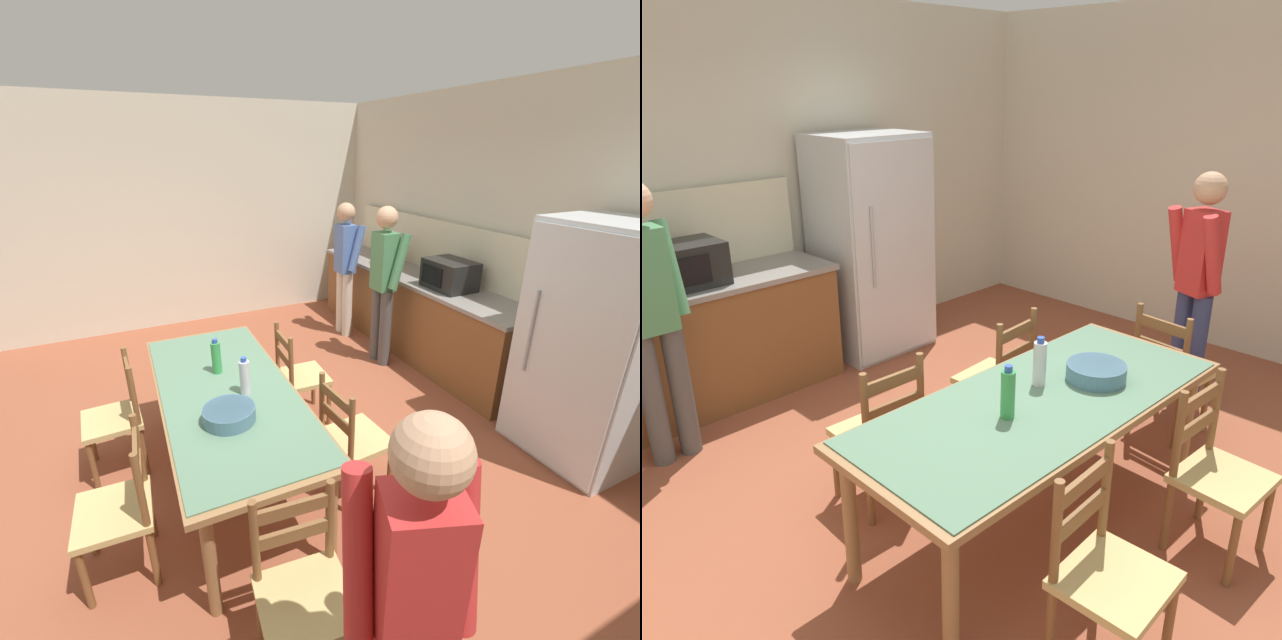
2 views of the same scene
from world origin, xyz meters
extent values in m
plane|color=brown|center=(0.00, 0.00, 0.00)|extent=(8.32, 8.32, 0.00)
cube|color=beige|center=(0.00, 2.66, 1.45)|extent=(6.52, 0.12, 2.90)
cube|color=beige|center=(-3.26, 0.00, 1.45)|extent=(0.12, 5.20, 2.90)
cube|color=brown|center=(-1.14, 2.23, 0.45)|extent=(3.24, 0.62, 0.89)
cube|color=gray|center=(-1.14, 2.23, 0.91)|extent=(3.28, 0.66, 0.04)
cube|color=#B7BCC1|center=(-1.87, 2.23, 0.92)|extent=(0.52, 0.38, 0.02)
cube|color=beige|center=(-1.14, 2.54, 1.23)|extent=(3.24, 0.03, 0.60)
cube|color=silver|center=(1.03, 2.20, 0.93)|extent=(0.87, 0.68, 1.86)
cube|color=silver|center=(1.03, 1.85, 0.93)|extent=(0.83, 0.02, 1.79)
cylinder|color=#A5AAB2|center=(0.77, 1.83, 1.02)|extent=(0.02, 0.02, 0.65)
cube|color=black|center=(-0.55, 2.21, 1.08)|extent=(0.50, 0.38, 0.30)
cube|color=black|center=(-0.60, 2.01, 1.08)|extent=(0.30, 0.01, 0.19)
cube|color=tan|center=(-1.60, 2.20, 1.11)|extent=(0.24, 0.16, 0.36)
cylinder|color=olive|center=(-0.82, -0.67, 0.36)|extent=(0.07, 0.07, 0.71)
cylinder|color=olive|center=(1.10, -0.71, 0.36)|extent=(0.07, 0.07, 0.71)
cylinder|color=olive|center=(-0.81, 0.01, 0.36)|extent=(0.07, 0.07, 0.71)
cylinder|color=olive|center=(1.11, -0.03, 0.36)|extent=(0.07, 0.07, 0.71)
cube|color=olive|center=(0.14, -0.35, 0.73)|extent=(2.14, 0.92, 0.04)
cube|color=#567A60|center=(0.14, -0.35, 0.76)|extent=(2.05, 0.89, 0.01)
cylinder|color=green|center=(-0.12, -0.35, 0.88)|extent=(0.07, 0.07, 0.24)
cylinder|color=#2D51B2|center=(-0.12, -0.35, 1.01)|extent=(0.04, 0.04, 0.03)
cylinder|color=silver|center=(0.25, -0.25, 0.88)|extent=(0.07, 0.07, 0.24)
cylinder|color=#2D51B2|center=(0.25, -0.25, 1.01)|extent=(0.04, 0.04, 0.03)
cylinder|color=slate|center=(0.51, -0.43, 0.80)|extent=(0.32, 0.32, 0.09)
cylinder|color=slate|center=(0.51, -0.43, 0.84)|extent=(0.31, 0.31, 0.02)
cylinder|color=brown|center=(1.34, -0.54, 0.21)|extent=(0.04, 0.04, 0.41)
cylinder|color=brown|center=(1.38, -0.18, 0.21)|extent=(0.04, 0.04, 0.41)
cube|color=tan|center=(1.53, -0.38, 0.43)|extent=(0.44, 0.46, 0.04)
cylinder|color=brown|center=(1.34, -0.54, 0.68)|extent=(0.04, 0.04, 0.46)
cylinder|color=brown|center=(1.38, -0.18, 0.68)|extent=(0.04, 0.04, 0.46)
cube|color=brown|center=(1.36, -0.36, 0.81)|extent=(0.06, 0.36, 0.07)
cube|color=brown|center=(1.36, -0.36, 0.66)|extent=(0.06, 0.36, 0.07)
cylinder|color=brown|center=(-0.52, -1.29, 0.21)|extent=(0.04, 0.04, 0.41)
cylinder|color=brown|center=(-0.16, -1.28, 0.21)|extent=(0.04, 0.04, 0.41)
cylinder|color=brown|center=(-0.54, -0.95, 0.21)|extent=(0.04, 0.04, 0.41)
cylinder|color=brown|center=(-0.18, -0.94, 0.21)|extent=(0.04, 0.04, 0.41)
cube|color=tan|center=(-0.35, -1.11, 0.43)|extent=(0.44, 0.42, 0.04)
cylinder|color=brown|center=(-0.54, -0.95, 0.68)|extent=(0.04, 0.04, 0.46)
cylinder|color=brown|center=(-0.18, -0.94, 0.68)|extent=(0.04, 0.04, 0.46)
cube|color=brown|center=(-0.36, -0.94, 0.81)|extent=(0.36, 0.04, 0.07)
cube|color=brown|center=(-0.36, -0.94, 0.66)|extent=(0.36, 0.04, 0.07)
cylinder|color=brown|center=(-0.13, 0.59, 0.21)|extent=(0.04, 0.04, 0.41)
cylinder|color=brown|center=(-0.49, 0.61, 0.21)|extent=(0.04, 0.04, 0.41)
cylinder|color=brown|center=(-0.15, 0.25, 0.21)|extent=(0.04, 0.04, 0.41)
cylinder|color=brown|center=(-0.51, 0.27, 0.21)|extent=(0.04, 0.04, 0.41)
cube|color=tan|center=(-0.32, 0.43, 0.43)|extent=(0.44, 0.42, 0.04)
cylinder|color=brown|center=(-0.15, 0.25, 0.68)|extent=(0.04, 0.04, 0.46)
cylinder|color=brown|center=(-0.51, 0.27, 0.68)|extent=(0.04, 0.04, 0.46)
cube|color=brown|center=(-0.33, 0.26, 0.81)|extent=(0.36, 0.04, 0.07)
cube|color=brown|center=(-0.33, 0.26, 0.66)|extent=(0.36, 0.04, 0.07)
cylinder|color=brown|center=(0.41, -1.29, 0.21)|extent=(0.04, 0.04, 0.41)
cylinder|color=brown|center=(0.77, -1.31, 0.21)|extent=(0.04, 0.04, 0.41)
cylinder|color=brown|center=(0.43, -0.95, 0.21)|extent=(0.04, 0.04, 0.41)
cylinder|color=brown|center=(0.79, -0.97, 0.21)|extent=(0.04, 0.04, 0.41)
cube|color=tan|center=(0.60, -1.13, 0.43)|extent=(0.44, 0.42, 0.04)
cylinder|color=brown|center=(0.43, -0.95, 0.68)|extent=(0.04, 0.04, 0.46)
cylinder|color=brown|center=(0.79, -0.97, 0.68)|extent=(0.04, 0.04, 0.46)
cube|color=brown|center=(0.61, -0.96, 0.81)|extent=(0.36, 0.04, 0.07)
cube|color=brown|center=(0.61, -0.96, 0.66)|extent=(0.36, 0.04, 0.07)
cylinder|color=brown|center=(0.80, 0.59, 0.21)|extent=(0.04, 0.04, 0.41)
cylinder|color=brown|center=(0.44, 0.56, 0.21)|extent=(0.04, 0.04, 0.41)
cylinder|color=brown|center=(0.83, 0.25, 0.21)|extent=(0.04, 0.04, 0.41)
cylinder|color=brown|center=(0.47, 0.22, 0.21)|extent=(0.04, 0.04, 0.41)
cube|color=tan|center=(0.64, 0.41, 0.43)|extent=(0.45, 0.43, 0.04)
cylinder|color=brown|center=(0.83, 0.25, 0.68)|extent=(0.04, 0.04, 0.46)
cylinder|color=brown|center=(0.47, 0.22, 0.68)|extent=(0.04, 0.04, 0.46)
cube|color=brown|center=(0.65, 0.24, 0.81)|extent=(0.36, 0.05, 0.07)
cube|color=brown|center=(0.65, 0.24, 0.66)|extent=(0.36, 0.05, 0.07)
cylinder|color=silver|center=(-1.95, 1.70, 0.42)|extent=(0.13, 0.13, 0.84)
cylinder|color=silver|center=(-1.78, 1.70, 0.42)|extent=(0.13, 0.13, 0.84)
cube|color=#5175BC|center=(-1.87, 1.70, 1.14)|extent=(0.24, 0.19, 0.60)
sphere|color=tan|center=(-1.87, 1.70, 1.59)|extent=(0.22, 0.22, 0.22)
cylinder|color=#5175BC|center=(-2.03, 1.77, 1.17)|extent=(0.09, 0.23, 0.57)
cylinder|color=#5175BC|center=(-1.70, 1.77, 1.17)|extent=(0.09, 0.23, 0.57)
cylinder|color=#4C4C4C|center=(-1.06, 1.68, 0.44)|extent=(0.13, 0.13, 0.87)
cylinder|color=#4C4C4C|center=(-0.89, 1.68, 0.44)|extent=(0.13, 0.13, 0.87)
cube|color=#478456|center=(-0.98, 1.68, 1.18)|extent=(0.25, 0.20, 0.62)
sphere|color=tan|center=(-0.98, 1.68, 1.64)|extent=(0.23, 0.23, 0.23)
cylinder|color=#478456|center=(-1.15, 1.75, 1.21)|extent=(0.10, 0.24, 0.59)
cylinder|color=#478456|center=(-0.81, 1.75, 1.21)|extent=(0.10, 0.24, 0.59)
cube|color=red|center=(2.05, -0.25, 1.14)|extent=(0.26, 0.29, 0.59)
sphere|color=tan|center=(2.05, -0.25, 1.58)|extent=(0.22, 0.22, 0.22)
cylinder|color=red|center=(1.93, -0.38, 1.16)|extent=(0.25, 0.17, 0.57)
cylinder|color=red|center=(2.05, -0.07, 1.16)|extent=(0.25, 0.17, 0.57)
camera|label=1|loc=(2.72, -0.89, 2.31)|focal=24.00mm
camera|label=2|loc=(-2.13, -2.03, 2.27)|focal=35.00mm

